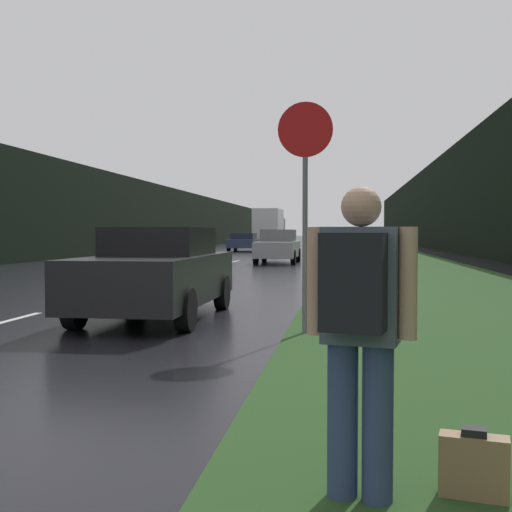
{
  "coord_description": "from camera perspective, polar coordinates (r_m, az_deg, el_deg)",
  "views": [
    {
      "loc": [
        5.22,
        -1.57,
        1.38
      ],
      "look_at": [
        3.1,
        13.71,
        0.82
      ],
      "focal_mm": 45.0,
      "sensor_mm": 36.0,
      "label": 1
    }
  ],
  "objects": [
    {
      "name": "lane_stripe_c",
      "position": [
        16.76,
        -10.27,
        -2.66
      ],
      "size": [
        0.12,
        3.0,
        0.01
      ],
      "primitive_type": "cube",
      "color": "silver",
      "rests_on": "ground_plane"
    },
    {
      "name": "stop_sign",
      "position": [
        8.71,
        4.39,
        5.89
      ],
      "size": [
        0.74,
        0.07,
        3.14
      ],
      "color": "slate",
      "rests_on": "ground_plane"
    },
    {
      "name": "lane_stripe_e",
      "position": [
        30.35,
        -2.0,
        -0.52
      ],
      "size": [
        0.12,
        3.0,
        0.01
      ],
      "primitive_type": "cube",
      "color": "silver",
      "rests_on": "ground_plane"
    },
    {
      "name": "treeline_far_side",
      "position": [
        53.9,
        -8.98,
        3.37
      ],
      "size": [
        2.0,
        140.0,
        5.22
      ],
      "primitive_type": "cube",
      "color": "black",
      "rests_on": "ground_plane"
    },
    {
      "name": "delivery_truck",
      "position": [
        63.7,
        1.21,
        2.57
      ],
      "size": [
        2.62,
        8.24,
        3.68
      ],
      "color": "gray",
      "rests_on": "ground_plane"
    },
    {
      "name": "car_passing_near",
      "position": [
        10.49,
        -8.76,
        -1.44
      ],
      "size": [
        1.83,
        4.3,
        1.47
      ],
      "rotation": [
        0.0,
        0.0,
        3.14
      ],
      "color": "black",
      "rests_on": "ground_plane"
    },
    {
      "name": "grass_verge",
      "position": [
        41.65,
        10.93,
        0.16
      ],
      "size": [
        6.0,
        240.0,
        0.02
      ],
      "primitive_type": "cube",
      "color": "#26471E",
      "rests_on": "ground_plane"
    },
    {
      "name": "car_passing_far",
      "position": [
        29.13,
        1.98,
        0.85
      ],
      "size": [
        1.83,
        4.66,
        1.52
      ],
      "rotation": [
        0.0,
        0.0,
        3.14
      ],
      "color": "#9E9EA3",
      "rests_on": "ground_plane"
    },
    {
      "name": "lane_stripe_d",
      "position": [
        23.5,
        -4.94,
        -1.29
      ],
      "size": [
        0.12,
        3.0,
        0.01
      ],
      "primitive_type": "cube",
      "color": "silver",
      "rests_on": "ground_plane"
    },
    {
      "name": "car_oncoming",
      "position": [
        47.73,
        -1.05,
        1.25
      ],
      "size": [
        2.05,
        4.79,
        1.35
      ],
      "color": "#2D3856",
      "rests_on": "ground_plane"
    },
    {
      "name": "hitchhiker_with_backpack",
      "position": [
        3.27,
        9.15,
        -5.87
      ],
      "size": [
        0.55,
        0.46,
        1.61
      ],
      "rotation": [
        0.0,
        0.0,
        -0.21
      ],
      "color": "navy",
      "rests_on": "ground_plane"
    },
    {
      "name": "treeline_near_side",
      "position": [
        52.26,
        16.98,
        4.48
      ],
      "size": [
        2.0,
        140.0,
        7.3
      ],
      "primitive_type": "cube",
      "color": "black",
      "rests_on": "ground_plane"
    },
    {
      "name": "suitcase",
      "position": [
        3.64,
        18.79,
        -17.35
      ],
      "size": [
        0.37,
        0.2,
        0.38
      ],
      "rotation": [
        0.0,
        0.0,
        -0.21
      ],
      "color": "olive",
      "rests_on": "ground_plane"
    }
  ]
}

